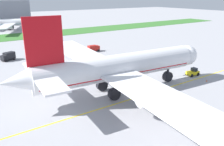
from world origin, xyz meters
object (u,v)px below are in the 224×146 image
pushback_tug (193,72)px  airliner_foreground (117,68)px  traffic_cone_port_wing (207,80)px  parked_airliner_far_right (13,22)px  service_truck_fuel_bowser (94,48)px  ground_crew_wingwalker_port (220,141)px  service_truck_baggage_loader (42,66)px  service_truck_catering_van (8,56)px

pushback_tug → airliner_foreground: bearing=174.9°
traffic_cone_port_wing → parked_airliner_far_right: (-21.09, 131.58, 4.49)m
service_truck_fuel_bowser → pushback_tug: bearing=-78.2°
pushback_tug → parked_airliner_far_right: (-21.90, 126.38, 3.78)m
ground_crew_wingwalker_port → service_truck_fuel_bowser: 67.12m
airliner_foreground → parked_airliner_far_right: size_ratio=1.35×
pushback_tug → traffic_cone_port_wing: pushback_tug is taller
ground_crew_wingwalker_port → service_truck_fuel_bowser: (15.45, 65.31, 0.42)m
parked_airliner_far_right → service_truck_baggage_loader: bearing=-97.3°
pushback_tug → service_truck_catering_van: 62.29m
ground_crew_wingwalker_port → traffic_cone_port_wing: ground_crew_wingwalker_port is taller
airliner_foreground → parked_airliner_far_right: 124.19m
airliner_foreground → service_truck_catering_van: airliner_foreground is taller
service_truck_fuel_bowser → service_truck_catering_van: service_truck_catering_van is taller
airliner_foreground → traffic_cone_port_wing: bearing=-17.0°
service_truck_fuel_bowser → service_truck_catering_van: size_ratio=0.91×
service_truck_baggage_loader → parked_airliner_far_right: size_ratio=0.11×
service_truck_catering_van → parked_airliner_far_right: size_ratio=0.09×
pushback_tug → service_truck_fuel_bowser: size_ratio=1.14×
airliner_foreground → service_truck_baggage_loader: 28.83m
service_truck_fuel_bowser → service_truck_catering_van: bearing=170.5°
service_truck_fuel_bowser → parked_airliner_far_right: bearing=98.9°
traffic_cone_port_wing → parked_airliner_far_right: size_ratio=0.01×
service_truck_baggage_loader → parked_airliner_far_right: parked_airliner_far_right is taller
airliner_foreground → pushback_tug: airliner_foreground is taller
airliner_foreground → traffic_cone_port_wing: 26.17m
service_truck_catering_van → service_truck_baggage_loader: bearing=-71.1°
pushback_tug → ground_crew_wingwalker_port: 33.63m
pushback_tug → service_truck_fuel_bowser: bearing=101.8°
pushback_tug → parked_airliner_far_right: 128.31m
service_truck_catering_van → service_truck_fuel_bowser: bearing=-9.5°
traffic_cone_port_wing → service_truck_catering_van: 65.84m
airliner_foreground → traffic_cone_port_wing: airliner_foreground is taller
ground_crew_wingwalker_port → parked_airliner_far_right: parked_airliner_far_right is taller
service_truck_catering_van → parked_airliner_far_right: 81.35m
traffic_cone_port_wing → service_truck_fuel_bowser: size_ratio=0.12×
pushback_tug → ground_crew_wingwalker_port: size_ratio=3.35×
ground_crew_wingwalker_port → service_truck_baggage_loader: (-10.18, 52.50, 0.40)m
airliner_foreground → service_truck_fuel_bowser: size_ratio=16.06×
airliner_foreground → service_truck_fuel_bowser: (16.45, 39.71, -4.85)m
pushback_tug → parked_airliner_far_right: bearing=99.8°
traffic_cone_port_wing → service_truck_catering_van: service_truck_catering_van is taller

